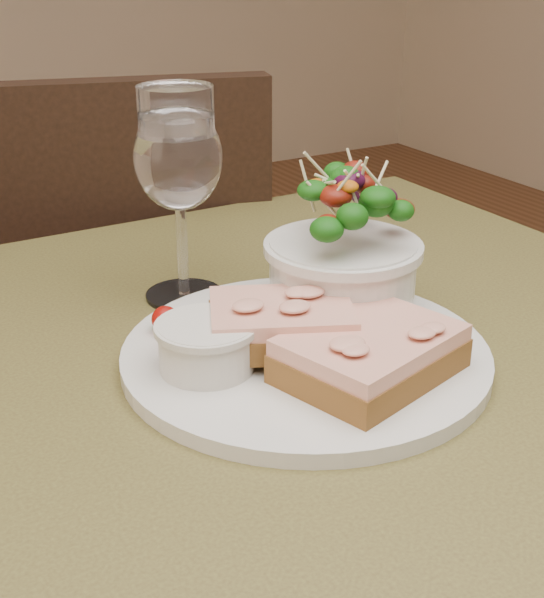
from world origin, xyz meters
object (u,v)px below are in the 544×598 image
sandwich_front (370,353)px  dinner_plate (305,355)px  chair_far (117,449)px  sandwich_back (281,323)px  cafe_table (299,487)px  wine_glass (178,164)px  salad_bowl (343,244)px  ramekin (207,344)px

sandwich_front → dinner_plate: bearing=91.7°
chair_far → sandwich_back: chair_far is taller
cafe_table → wine_glass: 0.29m
cafe_table → chair_far: 0.73m
sandwich_back → wine_glass: size_ratio=0.75×
salad_bowl → dinner_plate: bearing=-145.3°
sandwich_back → wine_glass: (-0.01, 0.15, 0.09)m
cafe_table → sandwich_front: (0.03, -0.04, 0.13)m
dinner_plate → sandwich_front: 0.06m
chair_far → salad_bowl: (0.02, -0.57, 0.53)m
ramekin → cafe_table: bearing=-23.2°
chair_far → salad_bowl: bearing=109.0°
dinner_plate → sandwich_back: sandwich_back is taller
cafe_table → wine_glass: (-0.01, 0.18, 0.22)m
cafe_table → chair_far: chair_far is taller
sandwich_back → wine_glass: 0.18m
chair_far → sandwich_back: (-0.06, -0.61, 0.49)m
cafe_table → salad_bowl: (0.08, 0.06, 0.17)m
sandwich_back → wine_glass: wine_glass is taller
sandwich_back → ramekin: sandwich_back is taller
sandwich_back → chair_far: bearing=109.7°
dinner_plate → salad_bowl: salad_bowl is taller
ramekin → sandwich_back: bearing=-3.5°
dinner_plate → wine_glass: size_ratio=1.62×
dinner_plate → sandwich_front: bearing=-72.6°
sandwich_front → salad_bowl: 0.12m
chair_far → dinner_plate: chair_far is taller
chair_far → ramekin: chair_far is taller
sandwich_front → sandwich_back: 0.07m
cafe_table → sandwich_back: bearing=96.9°
ramekin → wine_glass: bearing=71.5°
chair_far → salad_bowl: 0.78m
sandwich_back → ramekin: bearing=-158.3°
sandwich_back → salad_bowl: salad_bowl is taller
cafe_table → chair_far: bearing=85.1°
sandwich_front → wine_glass: wine_glass is taller
chair_far → dinner_plate: size_ratio=3.18×
cafe_table → dinner_plate: 0.11m
cafe_table → dinner_plate: bearing=49.4°
chair_far → sandwich_front: chair_far is taller
sandwich_back → salad_bowl: size_ratio=1.03×
cafe_table → dinner_plate: size_ratio=2.83×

